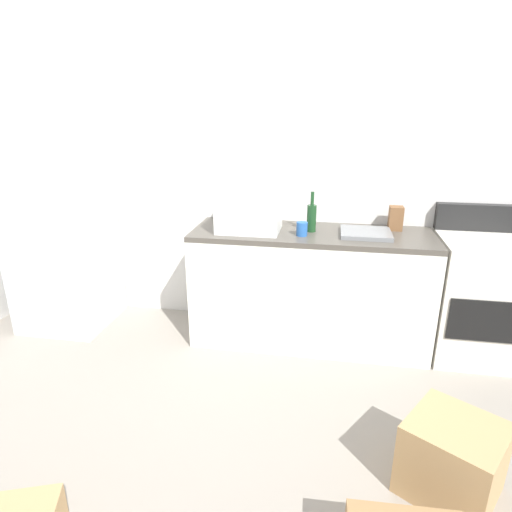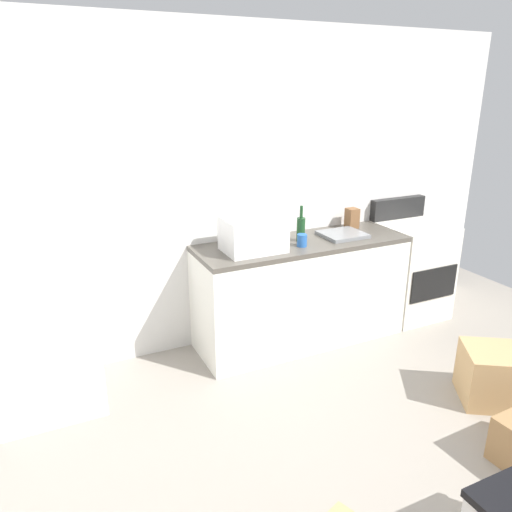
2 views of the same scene
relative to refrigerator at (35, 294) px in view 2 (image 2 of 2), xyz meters
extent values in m
plane|color=gray|center=(1.75, -1.15, -0.83)|extent=(6.00, 6.00, 0.00)
cube|color=silver|center=(1.75, 0.40, 0.47)|extent=(5.00, 0.10, 2.60)
cube|color=silver|center=(2.05, 0.05, -0.40)|extent=(1.80, 0.60, 0.86)
cube|color=#4C473F|center=(2.05, 0.05, 0.05)|extent=(1.80, 0.60, 0.04)
cube|color=silver|center=(0.00, 0.00, 0.00)|extent=(0.68, 0.66, 1.66)
cube|color=silver|center=(3.27, 0.05, -0.38)|extent=(0.60, 0.60, 0.90)
cube|color=black|center=(3.27, -0.25, -0.41)|extent=(0.52, 0.02, 0.30)
cube|color=black|center=(3.27, 0.31, 0.17)|extent=(0.60, 0.08, 0.20)
cube|color=white|center=(1.58, 0.01, 0.21)|extent=(0.46, 0.34, 0.27)
cube|color=slate|center=(2.44, 0.03, 0.09)|extent=(0.36, 0.32, 0.03)
cylinder|color=#193F1E|center=(2.04, 0.06, 0.17)|extent=(0.07, 0.07, 0.20)
cylinder|color=#193F1E|center=(2.04, 0.06, 0.32)|extent=(0.03, 0.03, 0.10)
cylinder|color=#2659A5|center=(1.98, -0.06, 0.12)|extent=(0.08, 0.08, 0.10)
cube|color=brown|center=(2.67, 0.22, 0.16)|extent=(0.10, 0.10, 0.18)
cube|color=tan|center=(2.82, -1.31, -0.63)|extent=(0.56, 0.56, 0.39)
camera|label=1|loc=(2.18, -3.08, 0.97)|focal=30.30mm
camera|label=2|loc=(0.03, -3.30, 1.29)|focal=34.61mm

